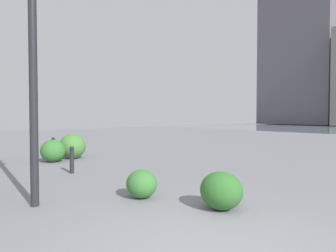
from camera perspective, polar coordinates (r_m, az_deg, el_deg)
building_annex at (r=74.61m, az=25.52°, el=12.92°), size 16.34×12.82×34.50m
lamppost at (r=5.65m, az=-25.39°, el=15.32°), size 0.98×0.28×4.41m
bollard_near at (r=8.45m, az=-18.63°, el=-6.27°), size 0.13×0.13×0.76m
bollard_mid at (r=11.69m, az=-21.91°, el=-3.97°), size 0.13×0.13×0.81m
shrub_low at (r=11.42m, az=-18.56°, el=-3.86°), size 1.08×0.98×0.92m
shrub_round at (r=5.03m, az=10.56°, el=-12.56°), size 0.75×0.68×0.64m
shrub_wide at (r=5.65m, az=-5.30°, el=-11.43°), size 0.64×0.58×0.55m
shrub_tall at (r=10.77m, az=-21.99°, el=-4.61°), size 0.92×0.83×0.78m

